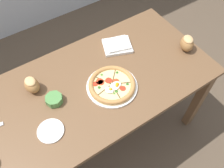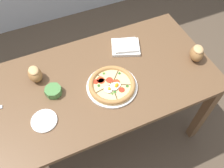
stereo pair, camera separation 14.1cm
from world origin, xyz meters
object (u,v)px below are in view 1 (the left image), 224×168
object	(u,v)px
pizza	(112,85)
ramekin_bowl	(54,99)
dining_table	(90,95)
bread_piece_near	(187,43)
side_saucer	(51,131)
napkin_folded	(117,45)
bread_piece_far	(32,85)

from	to	relation	value
pizza	ramekin_bowl	size ratio (longest dim) A/B	3.02
dining_table	bread_piece_near	world-z (taller)	bread_piece_near
dining_table	pizza	xyz separation A→B (m)	(0.11, -0.08, 0.12)
side_saucer	bread_piece_near	bearing A→B (deg)	2.96
ramekin_bowl	bread_piece_near	world-z (taller)	bread_piece_near
napkin_folded	bread_piece_far	size ratio (longest dim) A/B	1.99
bread_piece_near	bread_piece_far	world-z (taller)	bread_piece_near
dining_table	napkin_folded	bearing A→B (deg)	28.24
ramekin_bowl	bread_piece_near	bearing A→B (deg)	-6.51
dining_table	bread_piece_far	distance (m)	0.36
side_saucer	dining_table	bearing A→B (deg)	24.59
ramekin_bowl	bread_piece_far	bearing A→B (deg)	115.37
pizza	bread_piece_far	size ratio (longest dim) A/B	2.64
ramekin_bowl	napkin_folded	xyz separation A→B (m)	(0.55, 0.16, -0.01)
bread_piece_near	ramekin_bowl	bearing A→B (deg)	173.49
ramekin_bowl	napkin_folded	size ratio (longest dim) A/B	0.44
dining_table	ramekin_bowl	distance (m)	0.25
pizza	bread_piece_near	xyz separation A→B (m)	(0.60, -0.01, 0.03)
napkin_folded	bread_piece_near	bearing A→B (deg)	-35.42
pizza	ramekin_bowl	distance (m)	0.35
pizza	napkin_folded	world-z (taller)	pizza
pizza	napkin_folded	size ratio (longest dim) A/B	1.33
napkin_folded	pizza	bearing A→B (deg)	-129.52
dining_table	pizza	distance (m)	0.18
dining_table	side_saucer	world-z (taller)	side_saucer
napkin_folded	side_saucer	distance (m)	0.73
dining_table	napkin_folded	distance (m)	0.39
napkin_folded	side_saucer	xyz separation A→B (m)	(-0.65, -0.32, -0.01)
bread_piece_near	pizza	bearing A→B (deg)	179.14
dining_table	ramekin_bowl	xyz separation A→B (m)	(-0.22, 0.01, 0.12)
dining_table	side_saucer	bearing A→B (deg)	-155.41
ramekin_bowl	side_saucer	distance (m)	0.19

